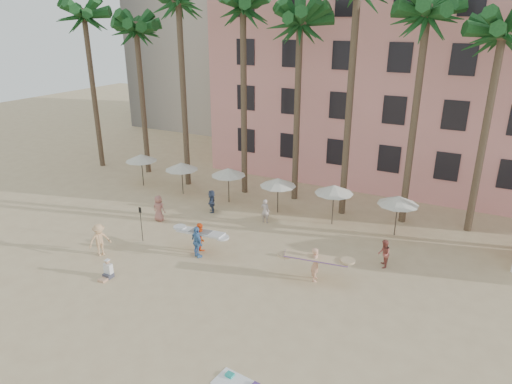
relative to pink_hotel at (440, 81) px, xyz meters
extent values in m
plane|color=#D1B789|center=(-7.00, -26.00, -8.00)|extent=(120.00, 120.00, 0.00)
cube|color=pink|center=(0.00, 0.00, 0.00)|extent=(35.00, 14.00, 16.00)
cylinder|color=brown|center=(-27.00, -11.00, -1.50)|extent=(0.44, 0.44, 13.00)
cylinder|color=brown|center=(-22.00, -10.50, -2.00)|extent=(0.44, 0.44, 12.00)
cylinder|color=brown|center=(-17.00, -11.50, -1.00)|extent=(0.44, 0.44, 14.00)
cylinder|color=brown|center=(-12.00, -11.00, -1.25)|extent=(0.44, 0.44, 13.50)
cylinder|color=brown|center=(-8.00, -10.50, -1.75)|extent=(0.44, 0.44, 12.50)
cylinder|color=brown|center=(-4.00, -11.50, -0.75)|extent=(0.44, 0.44, 14.50)
cylinder|color=brown|center=(0.00, -11.00, -1.50)|extent=(0.44, 0.44, 13.00)
cylinder|color=brown|center=(4.00, -10.50, -2.00)|extent=(0.44, 0.44, 12.00)
cylinder|color=#332B23|center=(-20.00, -13.50, -6.75)|extent=(0.07, 0.07, 2.50)
cone|color=silver|center=(-20.00, -13.50, -5.65)|extent=(2.50, 2.50, 0.55)
cylinder|color=#332B23|center=(-16.00, -13.60, -6.80)|extent=(0.07, 0.07, 2.40)
cone|color=silver|center=(-16.00, -13.60, -5.75)|extent=(2.50, 2.50, 0.55)
cylinder|color=#332B23|center=(-12.00, -13.40, -6.75)|extent=(0.07, 0.07, 2.50)
cone|color=silver|center=(-12.00, -13.40, -5.65)|extent=(2.50, 2.50, 0.55)
cylinder|color=#332B23|center=(-8.00, -13.50, -6.80)|extent=(0.07, 0.07, 2.40)
cone|color=silver|center=(-8.00, -13.50, -5.75)|extent=(2.50, 2.50, 0.55)
cylinder|color=#332B23|center=(-4.00, -13.60, -6.70)|extent=(0.07, 0.07, 2.60)
cone|color=silver|center=(-4.00, -13.60, -5.55)|extent=(2.50, 2.50, 0.55)
cylinder|color=#332B23|center=(0.00, -13.40, -6.75)|extent=(0.07, 0.07, 2.50)
cone|color=silver|center=(0.00, -13.40, -5.65)|extent=(2.50, 2.50, 0.55)
cube|color=teal|center=(-2.99, -28.55, -7.93)|extent=(0.33, 0.28, 0.10)
imported|color=#E4A480|center=(-2.56, -20.62, -7.08)|extent=(0.60, 0.76, 1.83)
cube|color=tan|center=(-2.56, -20.62, -6.72)|extent=(3.26, 1.64, 0.38)
imported|color=#FF5B1A|center=(-9.45, -20.82, -7.09)|extent=(0.76, 0.94, 1.82)
cube|color=silver|center=(-9.45, -20.82, -6.72)|extent=(2.94, 0.77, 0.30)
imported|color=#A64F45|center=(0.25, -17.66, -7.21)|extent=(0.79, 0.91, 1.59)
imported|color=#C0AFA9|center=(-8.02, -15.41, -7.17)|extent=(0.61, 0.40, 1.65)
imported|color=#5389C3|center=(-9.32, -21.40, -7.07)|extent=(1.18, 0.91, 1.87)
imported|color=#374461|center=(-12.13, -15.50, -7.20)|extent=(1.18, 1.51, 1.60)
imported|color=tan|center=(-14.34, -23.75, -7.04)|extent=(1.21, 1.44, 1.93)
imported|color=#AD6A61|center=(-14.44, -18.39, -7.11)|extent=(0.89, 0.60, 1.77)
cylinder|color=black|center=(-13.41, -21.29, -6.95)|extent=(0.04, 0.04, 2.10)
cube|color=black|center=(-13.41, -21.29, -5.95)|extent=(0.18, 0.03, 0.35)
cube|color=#3F3F4C|center=(-12.21, -25.38, -7.88)|extent=(0.45, 0.42, 0.24)
cube|color=tan|center=(-12.21, -25.73, -7.94)|extent=(0.40, 0.45, 0.12)
cube|color=white|center=(-12.21, -25.33, -7.50)|extent=(0.44, 0.26, 0.55)
sphere|color=tan|center=(-12.21, -25.33, -7.10)|extent=(0.24, 0.24, 0.24)
camera|label=1|loc=(4.18, -40.18, 4.62)|focal=32.00mm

